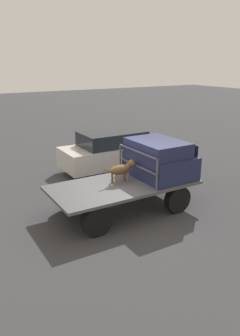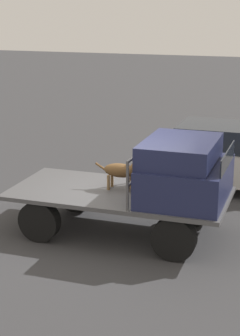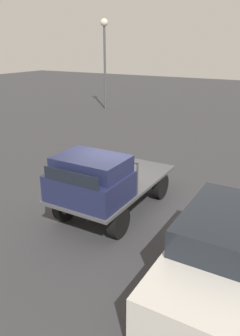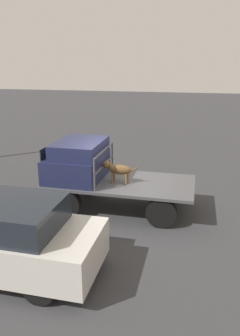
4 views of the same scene
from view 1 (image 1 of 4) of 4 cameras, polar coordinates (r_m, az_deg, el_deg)
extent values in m
plane|color=#38383A|center=(9.64, 0.54, -7.45)|extent=(80.00, 80.00, 0.00)
cylinder|color=black|center=(10.80, 4.06, -2.33)|extent=(0.79, 0.24, 0.79)
cylinder|color=black|center=(9.56, 9.96, -5.37)|extent=(0.79, 0.24, 0.79)
cylinder|color=black|center=(9.65, -8.76, -5.07)|extent=(0.79, 0.24, 0.79)
cylinder|color=black|center=(8.23, -4.11, -9.15)|extent=(0.79, 0.24, 0.79)
cube|color=black|center=(9.65, -0.55, -3.01)|extent=(3.85, 0.10, 0.18)
cube|color=black|center=(9.09, 1.73, -4.39)|extent=(3.85, 0.10, 0.18)
cube|color=#4C4C4F|center=(9.32, 0.56, -2.94)|extent=(4.19, 2.03, 0.08)
cube|color=#1E2347|center=(9.89, 6.96, 0.54)|extent=(1.51, 1.91, 0.69)
cube|color=#1E2347|center=(9.67, 6.55, 3.57)|extent=(1.28, 1.76, 0.42)
cube|color=black|center=(10.22, 10.37, 3.81)|extent=(0.02, 1.57, 0.32)
cube|color=#4C4C4F|center=(10.15, 0.06, 1.74)|extent=(0.04, 0.04, 0.89)
cube|color=#4C4C4F|center=(8.68, 6.45, -1.25)|extent=(0.04, 0.04, 0.89)
cube|color=#4C4C4F|center=(9.28, 3.05, 2.88)|extent=(0.04, 1.87, 0.04)
cube|color=#4C4C4F|center=(9.40, 3.01, 0.37)|extent=(0.04, 1.87, 0.04)
cylinder|color=brown|center=(9.52, 0.72, -1.27)|extent=(0.06, 0.06, 0.29)
cylinder|color=brown|center=(9.36, 1.38, -1.62)|extent=(0.06, 0.06, 0.29)
cylinder|color=brown|center=(9.33, -1.38, -1.69)|extent=(0.06, 0.06, 0.29)
cylinder|color=brown|center=(9.16, -0.75, -2.06)|extent=(0.06, 0.06, 0.29)
ellipsoid|color=brown|center=(9.26, 0.00, -0.28)|extent=(0.65, 0.27, 0.27)
sphere|color=brown|center=(9.37, 0.93, -0.38)|extent=(0.12, 0.12, 0.12)
cylinder|color=brown|center=(9.38, 1.44, 0.43)|extent=(0.19, 0.15, 0.19)
sphere|color=brown|center=(9.42, 2.03, 0.82)|extent=(0.22, 0.22, 0.22)
cone|color=brown|center=(9.48, 2.50, 0.81)|extent=(0.12, 0.12, 0.12)
cone|color=brown|center=(9.44, 1.78, 1.44)|extent=(0.06, 0.08, 0.10)
cone|color=brown|center=(9.34, 2.18, 1.26)|extent=(0.06, 0.08, 0.10)
cylinder|color=brown|center=(9.08, -2.05, -0.50)|extent=(0.27, 0.04, 0.18)
cylinder|color=black|center=(14.51, 2.81, 2.64)|extent=(0.60, 0.20, 0.60)
cylinder|color=black|center=(13.40, 6.20, 1.24)|extent=(0.60, 0.20, 0.60)
cylinder|color=black|center=(13.23, -7.26, 0.98)|extent=(0.60, 0.20, 0.60)
cylinder|color=black|center=(11.99, -4.48, -0.73)|extent=(0.60, 0.20, 0.60)
cube|color=beige|center=(13.13, -0.49, 2.52)|extent=(4.48, 1.71, 0.76)
cube|color=#1E232B|center=(12.86, -1.36, 5.19)|extent=(2.46, 1.54, 0.55)
camera|label=2|loc=(8.19, 76.40, 5.58)|focal=60.00mm
camera|label=3|loc=(16.95, 15.20, 18.94)|focal=35.00mm
camera|label=4|loc=(16.19, -22.92, 16.48)|focal=35.00mm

